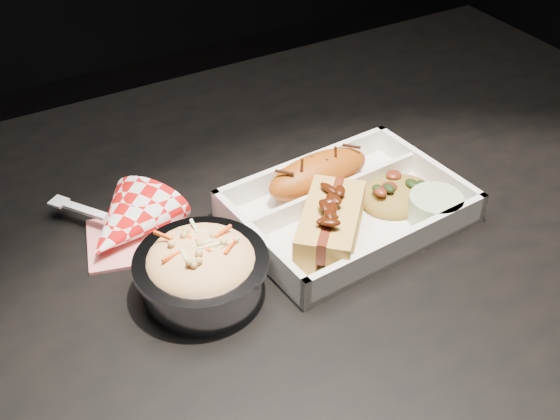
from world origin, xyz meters
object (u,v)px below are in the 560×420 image
object	(u,v)px
fried_pastry	(318,174)
napkin_fork	(125,226)
dining_table	(305,279)
food_tray	(347,212)
hotdog	(331,222)
foil_coleslaw_cup	(202,268)

from	to	relation	value
fried_pastry	napkin_fork	xyz separation A→B (m)	(-0.22, 0.04, -0.01)
dining_table	fried_pastry	distance (m)	0.13
dining_table	napkin_fork	distance (m)	0.23
food_tray	dining_table	bearing A→B (deg)	149.74
dining_table	fried_pastry	bearing A→B (deg)	44.04
hotdog	fried_pastry	bearing A→B (deg)	18.20
foil_coleslaw_cup	napkin_fork	xyz separation A→B (m)	(-0.04, 0.12, -0.02)
food_tray	foil_coleslaw_cup	xyz separation A→B (m)	(-0.19, -0.03, 0.02)
hotdog	foil_coleslaw_cup	size ratio (longest dim) A/B	0.97
dining_table	foil_coleslaw_cup	bearing A→B (deg)	-162.66
dining_table	napkin_fork	xyz separation A→B (m)	(-0.19, 0.07, 0.11)
dining_table	napkin_fork	world-z (taller)	napkin_fork
foil_coleslaw_cup	food_tray	bearing A→B (deg)	8.14
dining_table	napkin_fork	bearing A→B (deg)	158.82
dining_table	food_tray	world-z (taller)	food_tray
foil_coleslaw_cup	napkin_fork	size ratio (longest dim) A/B	0.84
hotdog	napkin_fork	size ratio (longest dim) A/B	0.81
food_tray	napkin_fork	size ratio (longest dim) A/B	1.65
food_tray	hotdog	xyz separation A→B (m)	(-0.04, -0.03, 0.02)
fried_pastry	napkin_fork	distance (m)	0.23
hotdog	foil_coleslaw_cup	world-z (taller)	foil_coleslaw_cup
hotdog	napkin_fork	bearing A→B (deg)	99.17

